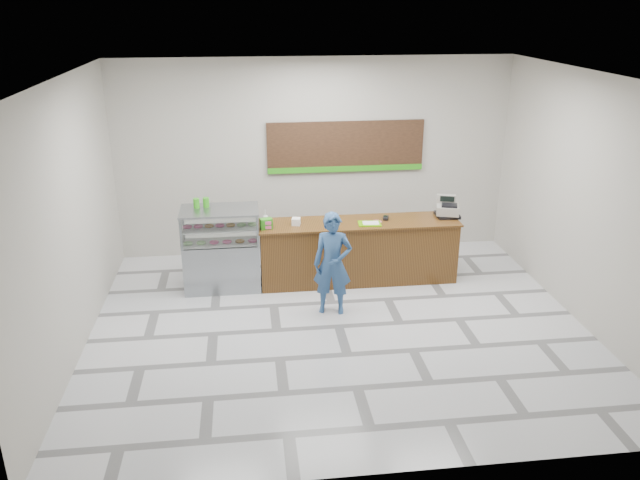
{
  "coord_description": "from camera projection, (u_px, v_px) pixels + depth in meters",
  "views": [
    {
      "loc": [
        -1.22,
        -7.81,
        4.39
      ],
      "look_at": [
        -0.16,
        0.9,
        1.0
      ],
      "focal_mm": 35.0,
      "sensor_mm": 36.0,
      "label": 1
    }
  ],
  "objects": [
    {
      "name": "card_terminal",
      "position": [
        386.0,
        218.0,
        10.18
      ],
      "size": [
        0.13,
        0.18,
        0.04
      ],
      "primitive_type": "cube",
      "rotation": [
        0.0,
        0.0,
        -0.3
      ],
      "color": "black",
      "rests_on": "sales_counter"
    },
    {
      "name": "green_cup_right",
      "position": [
        206.0,
        202.0,
        9.81
      ],
      "size": [
        0.1,
        0.1,
        0.15
      ],
      "primitive_type": "cylinder",
      "color": "#2E9B18",
      "rests_on": "display_case"
    },
    {
      "name": "cash_register",
      "position": [
        447.0,
        209.0,
        10.28
      ],
      "size": [
        0.45,
        0.47,
        0.34
      ],
      "rotation": [
        0.0,
        0.0,
        -0.3
      ],
      "color": "black",
      "rests_on": "sales_counter"
    },
    {
      "name": "ceiling",
      "position": [
        342.0,
        77.0,
        7.69
      ],
      "size": [
        7.0,
        7.0,
        0.0
      ],
      "primitive_type": "plane",
      "rotation": [
        3.14,
        0.0,
        0.0
      ],
      "color": "silver",
      "rests_on": "back_wall"
    },
    {
      "name": "napkin_box",
      "position": [
        296.0,
        222.0,
        9.92
      ],
      "size": [
        0.15,
        0.15,
        0.11
      ],
      "primitive_type": "cube",
      "rotation": [
        0.0,
        0.0,
        -0.19
      ],
      "color": "white",
      "rests_on": "sales_counter"
    },
    {
      "name": "sales_counter",
      "position": [
        358.0,
        251.0,
        10.26
      ],
      "size": [
        3.26,
        0.76,
        1.03
      ],
      "color": "brown",
      "rests_on": "floor"
    },
    {
      "name": "customer",
      "position": [
        333.0,
        264.0,
        9.12
      ],
      "size": [
        0.63,
        0.48,
        1.55
      ],
      "primitive_type": "imported",
      "rotation": [
        0.0,
        0.0,
        -0.21
      ],
      "color": "#2C5082",
      "rests_on": "floor"
    },
    {
      "name": "promo_box",
      "position": [
        266.0,
        224.0,
        9.74
      ],
      "size": [
        0.21,
        0.16,
        0.17
      ],
      "primitive_type": "cube",
      "rotation": [
        0.0,
        0.0,
        0.18
      ],
      "color": "#2E9B18",
      "rests_on": "sales_counter"
    },
    {
      "name": "menu_board",
      "position": [
        346.0,
        147.0,
        11.06
      ],
      "size": [
        2.8,
        0.06,
        0.9
      ],
      "color": "black",
      "rests_on": "back_wall"
    },
    {
      "name": "donut_decal",
      "position": [
        377.0,
        222.0,
        10.08
      ],
      "size": [
        0.16,
        0.16,
        0.0
      ],
      "primitive_type": "cylinder",
      "color": "#F25A9B",
      "rests_on": "sales_counter"
    },
    {
      "name": "green_cup_left",
      "position": [
        196.0,
        203.0,
        9.77
      ],
      "size": [
        0.1,
        0.1,
        0.15
      ],
      "primitive_type": "cylinder",
      "color": "#2E9B18",
      "rests_on": "display_case"
    },
    {
      "name": "back_wall",
      "position": [
        315.0,
        158.0,
        11.1
      ],
      "size": [
        7.0,
        0.0,
        7.0
      ],
      "primitive_type": "plane",
      "rotation": [
        1.57,
        0.0,
        0.0
      ],
      "color": "#B7B3A8",
      "rests_on": "floor"
    },
    {
      "name": "display_case",
      "position": [
        222.0,
        248.0,
        9.96
      ],
      "size": [
        1.22,
        0.72,
        1.33
      ],
      "color": "gray",
      "rests_on": "floor"
    },
    {
      "name": "floor",
      "position": [
        339.0,
        326.0,
        8.95
      ],
      "size": [
        7.0,
        7.0,
        0.0
      ],
      "primitive_type": "plane",
      "color": "silver",
      "rests_on": "ground"
    },
    {
      "name": "serving_tray",
      "position": [
        370.0,
        224.0,
        9.97
      ],
      "size": [
        0.38,
        0.29,
        0.02
      ],
      "rotation": [
        0.0,
        0.0,
        -0.09
      ],
      "color": "#5CBF00",
      "rests_on": "sales_counter"
    },
    {
      "name": "straw_cup",
      "position": [
        265.0,
        219.0,
        10.0
      ],
      "size": [
        0.08,
        0.08,
        0.12
      ],
      "primitive_type": "cylinder",
      "color": "silver",
      "rests_on": "sales_counter"
    }
  ]
}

